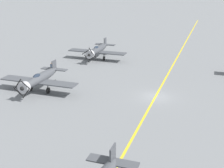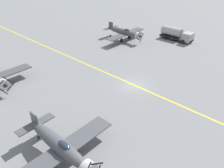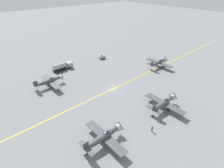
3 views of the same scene
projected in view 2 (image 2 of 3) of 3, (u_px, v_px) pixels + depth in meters
name	position (u px, v px, depth m)	size (l,w,h in m)	color
ground_plane	(135.00, 85.00, 35.24)	(400.00, 400.00, 0.00)	slate
taxiway_stripe	(135.00, 85.00, 35.24)	(0.30, 160.00, 0.01)	yellow
airplane_near_left	(125.00, 32.00, 52.34)	(12.00, 9.98, 3.65)	#474A4F
airplane_mid_right	(60.00, 146.00, 21.55)	(12.00, 9.98, 3.65)	#4A4D52
fuel_tanker	(177.00, 34.00, 52.75)	(2.67, 8.00, 2.98)	black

